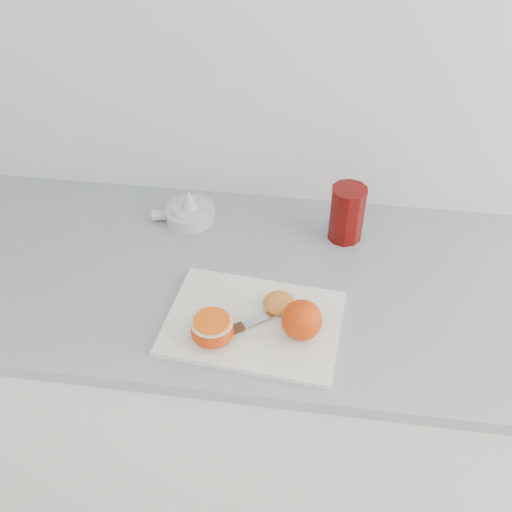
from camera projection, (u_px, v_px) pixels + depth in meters
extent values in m
cube|color=silver|center=(198.00, 9.00, 1.20)|extent=(4.00, 0.04, 2.70)
cube|color=silver|center=(277.00, 400.00, 1.55)|extent=(2.30, 0.60, 0.86)
cube|color=gray|center=(282.00, 281.00, 1.26)|extent=(2.35, 0.64, 0.03)
cube|color=silver|center=(253.00, 323.00, 1.13)|extent=(0.36, 0.28, 0.01)
sphere|color=#C7480C|center=(302.00, 320.00, 1.08)|extent=(0.08, 0.08, 0.08)
ellipsoid|color=#C7480C|center=(212.00, 331.00, 1.08)|extent=(0.08, 0.08, 0.04)
cylinder|color=beige|center=(212.00, 322.00, 1.07)|extent=(0.08, 0.08, 0.00)
cylinder|color=orange|center=(212.00, 321.00, 1.06)|extent=(0.07, 0.07, 0.00)
ellipsoid|color=#C86D24|center=(279.00, 303.00, 1.15)|extent=(0.07, 0.07, 0.03)
cylinder|color=orange|center=(279.00, 300.00, 1.14)|extent=(0.05, 0.05, 0.00)
cube|color=#4A2B1E|center=(224.00, 334.00, 1.10)|extent=(0.08, 0.06, 0.01)
cube|color=#B7B7BC|center=(268.00, 315.00, 1.13)|extent=(0.10, 0.08, 0.00)
cylinder|color=#B7B7BC|center=(224.00, 334.00, 1.10)|extent=(0.01, 0.01, 0.01)
cylinder|color=silver|center=(190.00, 214.00, 1.40)|extent=(0.12, 0.12, 0.03)
cylinder|color=silver|center=(190.00, 208.00, 1.38)|extent=(0.09, 0.09, 0.01)
cone|color=silver|center=(189.00, 199.00, 1.37)|extent=(0.04, 0.04, 0.05)
cube|color=silver|center=(160.00, 215.00, 1.39)|extent=(0.04, 0.03, 0.01)
ellipsoid|color=#D0430A|center=(194.00, 208.00, 1.38)|extent=(0.01, 0.01, 0.00)
ellipsoid|color=#D0430A|center=(185.00, 204.00, 1.39)|extent=(0.01, 0.01, 0.00)
ellipsoid|color=#D0430A|center=(189.00, 209.00, 1.37)|extent=(0.01, 0.01, 0.00)
ellipsoid|color=#D0430A|center=(196.00, 204.00, 1.39)|extent=(0.01, 0.01, 0.00)
cylinder|color=#5F0805|center=(347.00, 214.00, 1.31)|extent=(0.08, 0.08, 0.13)
cylinder|color=#FE6C00|center=(345.00, 231.00, 1.34)|extent=(0.07, 0.07, 0.02)
cylinder|color=#5F0805|center=(350.00, 190.00, 1.27)|extent=(0.08, 0.08, 0.00)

